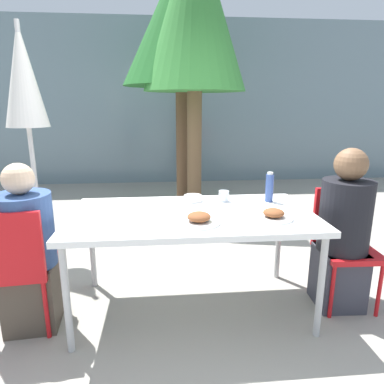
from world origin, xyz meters
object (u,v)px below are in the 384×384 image
salad_bowl (193,198)px  chair_right (344,237)px  closed_umbrella (24,87)px  bottle (269,188)px  drinking_cup (224,196)px  chair_left (16,262)px  tree_behind_right (182,22)px  person_right (343,235)px  tree_behind_left (195,9)px  person_left (28,254)px

salad_bowl → chair_right: bearing=-13.9°
closed_umbrella → bottle: bearing=-22.0°
bottle → drinking_cup: bearing=173.3°
chair_left → salad_bowl: size_ratio=6.14×
salad_bowl → tree_behind_right: tree_behind_right is taller
bottle → salad_bowl: size_ratio=1.65×
person_right → bottle: bearing=-28.5°
closed_umbrella → tree_behind_left: bearing=40.1°
chair_left → person_right: (2.23, 0.13, 0.05)m
chair_left → closed_umbrella: size_ratio=0.40×
chair_left → person_left: 0.10m
chair_right → tree_behind_left: (-0.88, 2.43, 2.14)m
chair_right → drinking_cup: size_ratio=10.38×
person_left → bottle: (1.72, 0.33, 0.33)m
chair_left → chair_right: (2.28, 0.21, 0.00)m
person_right → tree_behind_right: 3.67m
drinking_cup → tree_behind_right: size_ratio=0.02×
person_left → closed_umbrella: (-0.31, 1.15, 1.11)m
chair_right → person_right: person_right is taller
chair_right → tree_behind_right: (-1.02, 2.84, 2.07)m
person_right → tree_behind_left: (-0.83, 2.51, 2.09)m
person_right → tree_behind_left: bearing=-69.0°
chair_left → chair_right: same height
closed_umbrella → bottle: (2.03, -0.82, -0.78)m
chair_right → tree_behind_right: bearing=-67.5°
bottle → tree_behind_left: bearing=99.2°
person_left → bottle: bearing=5.9°
drinking_cup → tree_behind_left: 2.87m
chair_right → tree_behind_right: tree_behind_right is taller
person_left → tree_behind_left: bearing=57.0°
drinking_cup → salad_bowl: drinking_cup is taller
chair_left → tree_behind_right: 3.89m
closed_umbrella → drinking_cup: (1.68, -0.78, -0.85)m
tree_behind_left → tree_behind_right: (-0.13, 0.40, -0.07)m
closed_umbrella → chair_left: bearing=-77.6°
person_right → salad_bowl: person_right is taller
chair_left → person_left: (0.04, 0.08, 0.02)m
drinking_cup → closed_umbrella: bearing=155.2°
drinking_cup → salad_bowl: (-0.24, 0.03, -0.02)m
chair_left → tree_behind_right: (1.27, 3.04, 2.07)m
person_right → drinking_cup: 0.91m
chair_left → tree_behind_right: bearing=62.4°
closed_umbrella → tree_behind_right: bearing=49.7°
salad_bowl → drinking_cup: bearing=-6.2°
bottle → tree_behind_right: bearing=100.6°
person_left → tree_behind_right: size_ratio=0.32×
drinking_cup → salad_bowl: size_ratio=0.59×
person_left → closed_umbrella: size_ratio=0.52×
bottle → person_left: bearing=-169.1°
salad_bowl → tree_behind_left: (0.23, 2.16, 1.88)m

